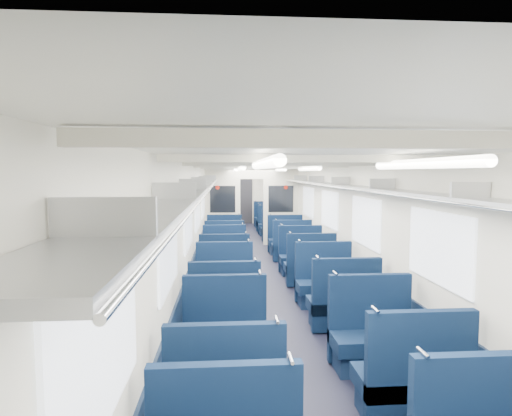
{
  "coord_description": "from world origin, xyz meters",
  "views": [
    {
      "loc": [
        -0.83,
        -9.42,
        2.2
      ],
      "look_at": [
        0.05,
        2.44,
        1.21
      ],
      "focal_mm": 30.06,
      "sensor_mm": 36.0,
      "label": 1
    }
  ],
  "objects_px": {
    "seat_18": "(224,241)",
    "seat_17": "(291,248)",
    "seat_21": "(276,231)",
    "seat_25": "(269,222)",
    "seat_6": "(225,340)",
    "seat_24": "(224,223)",
    "seat_27": "(266,219)",
    "end_door": "(244,200)",
    "seat_16": "(224,249)",
    "seat_23": "(272,226)",
    "seat_19": "(286,241)",
    "seat_7": "(373,339)",
    "seat_13": "(310,269)",
    "seat_26": "(224,219)",
    "seat_8": "(225,311)",
    "seat_4": "(225,403)",
    "seat_5": "(413,384)",
    "seat_10": "(225,285)",
    "seat_9": "(343,306)",
    "seat_20": "(224,231)",
    "seat_14": "(225,258)",
    "bulkhead": "(252,204)",
    "seat_11": "(325,285)",
    "seat_22": "(224,226)",
    "seat_12": "(225,269)",
    "seat_15": "(301,259)"
  },
  "relations": [
    {
      "from": "seat_9",
      "to": "seat_20",
      "type": "bearing_deg",
      "value": 101.91
    },
    {
      "from": "seat_23",
      "to": "seat_19",
      "type": "bearing_deg",
      "value": -90.0
    },
    {
      "from": "seat_10",
      "to": "seat_26",
      "type": "height_order",
      "value": "same"
    },
    {
      "from": "seat_5",
      "to": "seat_13",
      "type": "height_order",
      "value": "same"
    },
    {
      "from": "seat_13",
      "to": "seat_16",
      "type": "xyz_separation_m",
      "value": [
        -1.66,
        2.31,
        0.0
      ]
    },
    {
      "from": "seat_11",
      "to": "seat_16",
      "type": "relative_size",
      "value": 1.0
    },
    {
      "from": "seat_8",
      "to": "seat_14",
      "type": "relative_size",
      "value": 1.0
    },
    {
      "from": "seat_9",
      "to": "seat_16",
      "type": "height_order",
      "value": "same"
    },
    {
      "from": "seat_6",
      "to": "seat_4",
      "type": "bearing_deg",
      "value": -90.0
    },
    {
      "from": "seat_5",
      "to": "seat_12",
      "type": "xyz_separation_m",
      "value": [
        -1.66,
        4.62,
        0.0
      ]
    },
    {
      "from": "seat_8",
      "to": "seat_25",
      "type": "bearing_deg",
      "value": 80.75
    },
    {
      "from": "seat_16",
      "to": "seat_23",
      "type": "relative_size",
      "value": 1.0
    },
    {
      "from": "seat_4",
      "to": "seat_8",
      "type": "bearing_deg",
      "value": 90.0
    },
    {
      "from": "seat_24",
      "to": "seat_25",
      "type": "height_order",
      "value": "same"
    },
    {
      "from": "seat_26",
      "to": "seat_8",
      "type": "bearing_deg",
      "value": -90.0
    },
    {
      "from": "seat_19",
      "to": "seat_22",
      "type": "relative_size",
      "value": 1.0
    },
    {
      "from": "seat_24",
      "to": "seat_27",
      "type": "relative_size",
      "value": 1.0
    },
    {
      "from": "seat_21",
      "to": "seat_25",
      "type": "bearing_deg",
      "value": 90.0
    },
    {
      "from": "seat_25",
      "to": "bulkhead",
      "type": "bearing_deg",
      "value": -105.37
    },
    {
      "from": "bulkhead",
      "to": "seat_11",
      "type": "relative_size",
      "value": 2.61
    },
    {
      "from": "end_door",
      "to": "seat_24",
      "type": "xyz_separation_m",
      "value": [
        -0.83,
        -2.61,
        -0.67
      ]
    },
    {
      "from": "seat_24",
      "to": "seat_25",
      "type": "relative_size",
      "value": 1.0
    },
    {
      "from": "end_door",
      "to": "seat_16",
      "type": "distance_m",
      "value": 8.01
    },
    {
      "from": "seat_9",
      "to": "seat_20",
      "type": "xyz_separation_m",
      "value": [
        -1.66,
        7.87,
        0.0
      ]
    },
    {
      "from": "seat_17",
      "to": "seat_26",
      "type": "xyz_separation_m",
      "value": [
        -1.66,
        6.55,
        0.0
      ]
    },
    {
      "from": "end_door",
      "to": "seat_25",
      "type": "distance_m",
      "value": 2.73
    },
    {
      "from": "seat_19",
      "to": "seat_25",
      "type": "height_order",
      "value": "same"
    },
    {
      "from": "seat_8",
      "to": "seat_6",
      "type": "bearing_deg",
      "value": -90.0
    },
    {
      "from": "seat_15",
      "to": "seat_25",
      "type": "bearing_deg",
      "value": 90.0
    },
    {
      "from": "seat_18",
      "to": "seat_17",
      "type": "bearing_deg",
      "value": -35.51
    },
    {
      "from": "seat_6",
      "to": "seat_25",
      "type": "distance_m",
      "value": 11.31
    },
    {
      "from": "seat_14",
      "to": "seat_26",
      "type": "distance_m",
      "value": 7.66
    },
    {
      "from": "seat_4",
      "to": "seat_5",
      "type": "bearing_deg",
      "value": 6.39
    },
    {
      "from": "bulkhead",
      "to": "seat_18",
      "type": "bearing_deg",
      "value": -124.04
    },
    {
      "from": "seat_15",
      "to": "seat_23",
      "type": "relative_size",
      "value": 1.0
    },
    {
      "from": "seat_27",
      "to": "seat_25",
      "type": "bearing_deg",
      "value": -90.0
    },
    {
      "from": "seat_4",
      "to": "seat_9",
      "type": "bearing_deg",
      "value": 55.39
    },
    {
      "from": "seat_15",
      "to": "seat_22",
      "type": "relative_size",
      "value": 1.0
    },
    {
      "from": "seat_16",
      "to": "end_door",
      "type": "bearing_deg",
      "value": 84.03
    },
    {
      "from": "seat_5",
      "to": "seat_27",
      "type": "relative_size",
      "value": 1.0
    },
    {
      "from": "seat_6",
      "to": "seat_8",
      "type": "relative_size",
      "value": 1.0
    },
    {
      "from": "seat_10",
      "to": "seat_23",
      "type": "height_order",
      "value": "same"
    },
    {
      "from": "seat_20",
      "to": "seat_5",
      "type": "bearing_deg",
      "value": -80.66
    },
    {
      "from": "seat_10",
      "to": "seat_17",
      "type": "relative_size",
      "value": 1.0
    },
    {
      "from": "seat_21",
      "to": "seat_26",
      "type": "relative_size",
      "value": 1.0
    },
    {
      "from": "seat_16",
      "to": "seat_18",
      "type": "height_order",
      "value": "same"
    },
    {
      "from": "seat_7",
      "to": "seat_17",
      "type": "relative_size",
      "value": 1.0
    },
    {
      "from": "seat_18",
      "to": "seat_24",
      "type": "distance_m",
      "value": 4.15
    },
    {
      "from": "seat_20",
      "to": "seat_27",
      "type": "xyz_separation_m",
      "value": [
        1.66,
        3.36,
        0.0
      ]
    },
    {
      "from": "seat_4",
      "to": "seat_22",
      "type": "relative_size",
      "value": 1.0
    }
  ]
}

